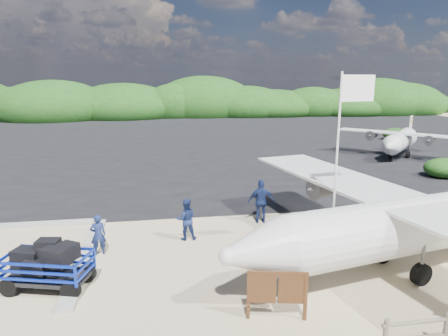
% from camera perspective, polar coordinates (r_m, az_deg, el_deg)
% --- Properties ---
extents(ground, '(160.00, 160.00, 0.00)m').
position_cam_1_polar(ground, '(13.75, -0.75, -14.02)').
color(ground, beige).
extents(asphalt_apron, '(90.00, 50.00, 0.04)m').
position_cam_1_polar(asphalt_apron, '(42.63, -6.77, 4.28)').
color(asphalt_apron, '#B2B2B2').
rests_on(asphalt_apron, ground).
extents(vegetation_band, '(124.00, 8.00, 4.40)m').
position_cam_1_polar(vegetation_band, '(67.45, -7.77, 7.34)').
color(vegetation_band, '#B2B2B2').
rests_on(vegetation_band, ground).
extents(baggage_cart, '(2.93, 2.16, 1.31)m').
position_cam_1_polar(baggage_cart, '(13.59, -23.58, -15.49)').
color(baggage_cart, '#0A25A4').
rests_on(baggage_cart, ground).
extents(flagpole, '(1.35, 0.73, 6.40)m').
position_cam_1_polar(flagpole, '(14.82, 14.95, -12.40)').
color(flagpole, white).
rests_on(flagpole, ground).
extents(signboard, '(1.67, 0.50, 1.38)m').
position_cam_1_polar(signboard, '(11.30, 7.47, -20.58)').
color(signboard, '#502F17').
rests_on(signboard, ground).
extents(crew_a, '(0.62, 0.48, 1.50)m').
position_cam_1_polar(crew_a, '(15.05, -17.55, -9.09)').
color(crew_a, navy).
rests_on(crew_a, ground).
extents(crew_b, '(0.81, 0.64, 1.65)m').
position_cam_1_polar(crew_b, '(15.70, -5.44, -7.30)').
color(crew_b, navy).
rests_on(crew_b, ground).
extents(crew_c, '(1.18, 0.60, 1.93)m').
position_cam_1_polar(crew_c, '(17.44, 5.36, -4.77)').
color(crew_c, navy).
rests_on(crew_c, ground).
extents(aircraft_large, '(18.97, 18.97, 4.80)m').
position_cam_1_polar(aircraft_large, '(41.15, 6.46, 3.99)').
color(aircraft_large, '#B2B2B2').
rests_on(aircraft_large, ground).
extents(aircraft_small, '(11.54, 11.54, 2.94)m').
position_cam_1_polar(aircraft_small, '(43.00, -22.65, 3.46)').
color(aircraft_small, '#B2B2B2').
rests_on(aircraft_small, ground).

